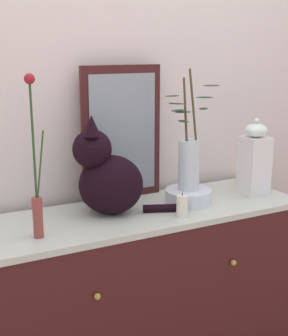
{
  "coord_description": "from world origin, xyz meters",
  "views": [
    {
      "loc": [
        -0.83,
        -1.65,
        1.6
      ],
      "look_at": [
        0.0,
        0.0,
        1.12
      ],
      "focal_mm": 50.41,
      "sensor_mm": 36.0,
      "label": 1
    }
  ],
  "objects_px": {
    "bowl_porcelain": "(188,196)",
    "candle_pillar": "(182,206)",
    "jar_lidded_porcelain": "(254,160)",
    "cat_sitting": "(107,175)",
    "vase_slim_green": "(36,187)",
    "vase_glass_clear": "(189,160)",
    "sideboard": "(144,311)",
    "mirror_leaning": "(122,133)"
  },
  "relations": [
    {
      "from": "cat_sitting",
      "to": "vase_slim_green",
      "type": "height_order",
      "value": "vase_slim_green"
    },
    {
      "from": "vase_slim_green",
      "to": "cat_sitting",
      "type": "bearing_deg",
      "value": 20.08
    },
    {
      "from": "sideboard",
      "to": "mirror_leaning",
      "type": "xyz_separation_m",
      "value": [
        -0.01,
        0.2,
        0.76
      ]
    },
    {
      "from": "sideboard",
      "to": "vase_slim_green",
      "type": "relative_size",
      "value": 2.37
    },
    {
      "from": "sideboard",
      "to": "candle_pillar",
      "type": "relative_size",
      "value": 13.73
    },
    {
      "from": "bowl_porcelain",
      "to": "candle_pillar",
      "type": "relative_size",
      "value": 2.0
    },
    {
      "from": "bowl_porcelain",
      "to": "jar_lidded_porcelain",
      "type": "height_order",
      "value": "jar_lidded_porcelain"
    },
    {
      "from": "vase_slim_green",
      "to": "jar_lidded_porcelain",
      "type": "bearing_deg",
      "value": 3.48
    },
    {
      "from": "vase_slim_green",
      "to": "bowl_porcelain",
      "type": "height_order",
      "value": "vase_slim_green"
    },
    {
      "from": "sideboard",
      "to": "vase_glass_clear",
      "type": "bearing_deg",
      "value": -2.0
    },
    {
      "from": "vase_glass_clear",
      "to": "candle_pillar",
      "type": "xyz_separation_m",
      "value": [
        -0.11,
        -0.13,
        -0.15
      ]
    },
    {
      "from": "mirror_leaning",
      "to": "jar_lidded_porcelain",
      "type": "xyz_separation_m",
      "value": [
        0.56,
        -0.22,
        -0.13
      ]
    },
    {
      "from": "sideboard",
      "to": "vase_glass_clear",
      "type": "relative_size",
      "value": 2.65
    },
    {
      "from": "sideboard",
      "to": "cat_sitting",
      "type": "xyz_separation_m",
      "value": [
        -0.15,
        0.03,
        0.63
      ]
    },
    {
      "from": "bowl_porcelain",
      "to": "jar_lidded_porcelain",
      "type": "distance_m",
      "value": 0.36
    },
    {
      "from": "vase_glass_clear",
      "to": "candle_pillar",
      "type": "bearing_deg",
      "value": -130.03
    },
    {
      "from": "vase_glass_clear",
      "to": "jar_lidded_porcelain",
      "type": "bearing_deg",
      "value": -3.23
    },
    {
      "from": "sideboard",
      "to": "bowl_porcelain",
      "type": "distance_m",
      "value": 0.54
    },
    {
      "from": "vase_slim_green",
      "to": "bowl_porcelain",
      "type": "xyz_separation_m",
      "value": [
        0.67,
        0.08,
        -0.16
      ]
    },
    {
      "from": "vase_slim_green",
      "to": "vase_glass_clear",
      "type": "relative_size",
      "value": 1.12
    },
    {
      "from": "mirror_leaning",
      "to": "vase_slim_green",
      "type": "distance_m",
      "value": 0.55
    },
    {
      "from": "sideboard",
      "to": "cat_sitting",
      "type": "height_order",
      "value": "cat_sitting"
    },
    {
      "from": "vase_slim_green",
      "to": "jar_lidded_porcelain",
      "type": "distance_m",
      "value": 1.01
    },
    {
      "from": "sideboard",
      "to": "bowl_porcelain",
      "type": "height_order",
      "value": "bowl_porcelain"
    },
    {
      "from": "mirror_leaning",
      "to": "candle_pillar",
      "type": "bearing_deg",
      "value": -72.14
    },
    {
      "from": "mirror_leaning",
      "to": "candle_pillar",
      "type": "relative_size",
      "value": 5.88
    },
    {
      "from": "mirror_leaning",
      "to": "vase_slim_green",
      "type": "height_order",
      "value": "mirror_leaning"
    },
    {
      "from": "cat_sitting",
      "to": "jar_lidded_porcelain",
      "type": "relative_size",
      "value": 1.27
    },
    {
      "from": "cat_sitting",
      "to": "bowl_porcelain",
      "type": "xyz_separation_m",
      "value": [
        0.36,
        -0.03,
        -0.13
      ]
    },
    {
      "from": "jar_lidded_porcelain",
      "to": "candle_pillar",
      "type": "relative_size",
      "value": 3.54
    },
    {
      "from": "bowl_porcelain",
      "to": "candle_pillar",
      "type": "height_order",
      "value": "candle_pillar"
    },
    {
      "from": "jar_lidded_porcelain",
      "to": "cat_sitting",
      "type": "bearing_deg",
      "value": 175.75
    },
    {
      "from": "cat_sitting",
      "to": "jar_lidded_porcelain",
      "type": "xyz_separation_m",
      "value": [
        0.7,
        -0.05,
        -0.0
      ]
    },
    {
      "from": "bowl_porcelain",
      "to": "jar_lidded_porcelain",
      "type": "bearing_deg",
      "value": -3.46
    },
    {
      "from": "vase_slim_green",
      "to": "bowl_porcelain",
      "type": "distance_m",
      "value": 0.7
    },
    {
      "from": "bowl_porcelain",
      "to": "sideboard",
      "type": "bearing_deg",
      "value": 178.35
    },
    {
      "from": "vase_glass_clear",
      "to": "jar_lidded_porcelain",
      "type": "distance_m",
      "value": 0.34
    },
    {
      "from": "bowl_porcelain",
      "to": "candle_pillar",
      "type": "distance_m",
      "value": 0.17
    },
    {
      "from": "mirror_leaning",
      "to": "jar_lidded_porcelain",
      "type": "bearing_deg",
      "value": -21.88
    },
    {
      "from": "jar_lidded_porcelain",
      "to": "candle_pillar",
      "type": "xyz_separation_m",
      "value": [
        -0.45,
        -0.11,
        -0.12
      ]
    },
    {
      "from": "vase_glass_clear",
      "to": "bowl_porcelain",
      "type": "bearing_deg",
      "value": 40.39
    },
    {
      "from": "bowl_porcelain",
      "to": "candle_pillar",
      "type": "bearing_deg",
      "value": -130.13
    }
  ]
}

